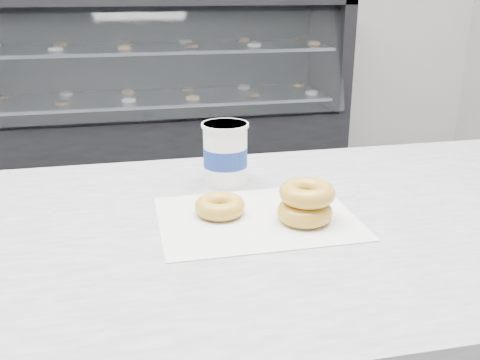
% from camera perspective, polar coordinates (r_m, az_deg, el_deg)
% --- Properties ---
extents(display_case, '(2.40, 0.74, 1.25)m').
position_cam_1_polar(display_case, '(3.63, -8.54, 7.30)').
color(display_case, black).
rests_on(display_case, ground).
extents(wax_paper, '(0.34, 0.26, 0.00)m').
position_cam_1_polar(wax_paper, '(0.94, 1.80, -4.05)').
color(wax_paper, silver).
rests_on(wax_paper, counter).
extents(donut_single, '(0.09, 0.09, 0.03)m').
position_cam_1_polar(donut_single, '(0.94, -2.14, -2.81)').
color(donut_single, gold).
rests_on(donut_single, wax_paper).
extents(donut_stack, '(0.14, 0.14, 0.07)m').
position_cam_1_polar(donut_stack, '(0.92, 7.04, -2.39)').
color(donut_stack, gold).
rests_on(donut_stack, wax_paper).
extents(coffee_cup, '(0.11, 0.11, 0.13)m').
position_cam_1_polar(coffee_cup, '(1.08, -1.58, 2.87)').
color(coffee_cup, white).
rests_on(coffee_cup, counter).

